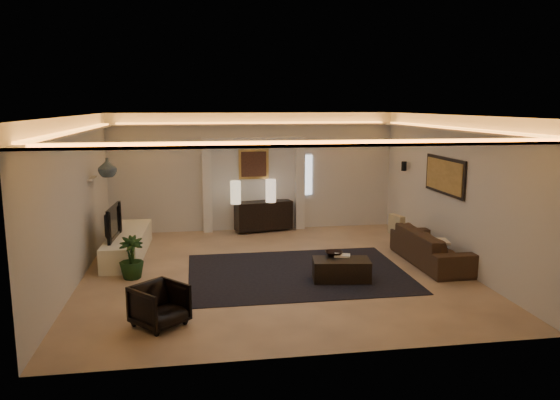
{
  "coord_description": "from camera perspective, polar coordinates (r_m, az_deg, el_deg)",
  "views": [
    {
      "loc": [
        -1.43,
        -9.62,
        3.1
      ],
      "look_at": [
        0.2,
        0.6,
        1.25
      ],
      "focal_mm": 34.44,
      "sensor_mm": 36.0,
      "label": 1
    }
  ],
  "objects": [
    {
      "name": "magazine",
      "position": [
        9.8,
        6.63,
        -5.77
      ],
      "size": [
        0.33,
        0.28,
        0.03
      ],
      "primitive_type": "cube",
      "rotation": [
        0.0,
        0.0,
        -0.31
      ],
      "color": "silver",
      "rests_on": "coffee_table"
    },
    {
      "name": "plant",
      "position": [
        10.04,
        -15.51,
        -5.93
      ],
      "size": [
        0.48,
        0.48,
        0.77
      ],
      "primitive_type": "imported",
      "rotation": [
        0.0,
        0.0,
        0.14
      ],
      "color": "black",
      "rests_on": "ground"
    },
    {
      "name": "bowl",
      "position": [
        9.83,
        5.73,
        -5.55
      ],
      "size": [
        0.36,
        0.36,
        0.08
      ],
      "primitive_type": "imported",
      "rotation": [
        0.0,
        0.0,
        -0.13
      ],
      "color": "black",
      "rests_on": "coffee_table"
    },
    {
      "name": "console",
      "position": [
        13.25,
        -1.77,
        -1.63
      ],
      "size": [
        1.45,
        0.72,
        0.7
      ],
      "primitive_type": "cube",
      "rotation": [
        0.0,
        0.0,
        0.21
      ],
      "color": "black",
      "rests_on": "ground"
    },
    {
      "name": "area_rug",
      "position": [
        10.08,
        1.86,
        -7.74
      ],
      "size": [
        4.0,
        3.0,
        0.01
      ],
      "primitive_type": "cube",
      "color": "black",
      "rests_on": "ground"
    },
    {
      "name": "sofa",
      "position": [
        11.01,
        15.9,
        -4.83
      ],
      "size": [
        2.27,
        0.92,
        0.66
      ],
      "primitive_type": "imported",
      "rotation": [
        0.0,
        0.0,
        1.59
      ],
      "color": "#3C2915",
      "rests_on": "ground"
    },
    {
      "name": "floor",
      "position": [
        10.2,
        -0.58,
        -7.55
      ],
      "size": [
        7.0,
        7.0,
        0.0
      ],
      "primitive_type": "plane",
      "color": "tan",
      "rests_on": "ground"
    },
    {
      "name": "ginger_jar",
      "position": [
        11.22,
        -17.86,
        3.3
      ],
      "size": [
        0.4,
        0.4,
        0.38
      ],
      "primitive_type": "imported",
      "rotation": [
        0.0,
        0.0,
        0.11
      ],
      "color": "#444E60",
      "rests_on": "wall_niche"
    },
    {
      "name": "wall_left",
      "position": [
        9.98,
        -20.9,
        -0.05
      ],
      "size": [
        0.0,
        7.0,
        7.0
      ],
      "primitive_type": "plane",
      "rotation": [
        1.57,
        0.0,
        1.57
      ],
      "color": "silver",
      "rests_on": "ground"
    },
    {
      "name": "cove_soffit",
      "position": [
        9.74,
        -0.61,
        7.31
      ],
      "size": [
        7.0,
        7.0,
        0.04
      ],
      "primitive_type": "cube",
      "color": "silver",
      "rests_on": "ceiling"
    },
    {
      "name": "painting_frame",
      "position": [
        13.25,
        -2.82,
        3.83
      ],
      "size": [
        0.74,
        0.04,
        0.74
      ],
      "primitive_type": "cube",
      "color": "tan",
      "rests_on": "wall_back"
    },
    {
      "name": "wall_front",
      "position": [
        6.49,
        3.97,
        -4.59
      ],
      "size": [
        7.0,
        0.0,
        7.0
      ],
      "primitive_type": "plane",
      "rotation": [
        -1.57,
        0.0,
        0.0
      ],
      "color": "silver",
      "rests_on": "ground"
    },
    {
      "name": "art_panel_frame",
      "position": [
        11.15,
        17.11,
        2.47
      ],
      "size": [
        0.04,
        1.64,
        0.74
      ],
      "primitive_type": "cube",
      "color": "black",
      "rests_on": "wall_right"
    },
    {
      "name": "wall_sconce",
      "position": [
        12.84,
        13.03,
        3.52
      ],
      "size": [
        0.12,
        0.12,
        0.22
      ],
      "primitive_type": "cylinder",
      "color": "black",
      "rests_on": "wall_right"
    },
    {
      "name": "media_ledge",
      "position": [
        11.59,
        -15.83,
        -4.61
      ],
      "size": [
        0.77,
        2.73,
        0.51
      ],
      "primitive_type": "cube",
      "rotation": [
        0.0,
        0.0,
        -0.03
      ],
      "color": "white",
      "rests_on": "ground"
    },
    {
      "name": "pilaster_right",
      "position": [
        13.42,
        2.13,
        1.55
      ],
      "size": [
        0.22,
        0.2,
        2.2
      ],
      "primitive_type": "cube",
      "color": "silver",
      "rests_on": "ground"
    },
    {
      "name": "coffee_table",
      "position": [
        9.67,
        6.53,
        -7.35
      ],
      "size": [
        1.07,
        0.69,
        0.37
      ],
      "primitive_type": "cube",
      "rotation": [
        0.0,
        0.0,
        -0.15
      ],
      "color": "black",
      "rests_on": "ground"
    },
    {
      "name": "lamp_left",
      "position": [
        12.84,
        -4.74,
        1.09
      ],
      "size": [
        0.29,
        0.29,
        0.55
      ],
      "primitive_type": "cylinder",
      "rotation": [
        0.0,
        0.0,
        0.19
      ],
      "color": "#F7E3B2",
      "rests_on": "console"
    },
    {
      "name": "pilaster_left",
      "position": [
        13.17,
        -7.74,
        1.31
      ],
      "size": [
        0.22,
        0.2,
        2.2
      ],
      "primitive_type": "cube",
      "color": "silver",
      "rests_on": "ground"
    },
    {
      "name": "art_panel_gold",
      "position": [
        11.14,
        16.99,
        2.47
      ],
      "size": [
        0.02,
        1.5,
        0.62
      ],
      "primitive_type": "cube",
      "color": "tan",
      "rests_on": "wall_right"
    },
    {
      "name": "daylight_slit",
      "position": [
        13.5,
        2.9,
        2.67
      ],
      "size": [
        0.25,
        0.03,
        1.0
      ],
      "primitive_type": "cube",
      "color": "white",
      "rests_on": "wall_back"
    },
    {
      "name": "armchair",
      "position": [
        7.9,
        -12.67,
        -10.85
      ],
      "size": [
        0.93,
        0.93,
        0.61
      ],
      "primitive_type": "imported",
      "rotation": [
        0.0,
        0.0,
        0.73
      ],
      "color": "#312920",
      "rests_on": "ground"
    },
    {
      "name": "wall_niche",
      "position": [
        11.29,
        -19.25,
        2.19
      ],
      "size": [
        0.1,
        0.55,
        0.04
      ],
      "primitive_type": "cube",
      "color": "silver",
      "rests_on": "wall_left"
    },
    {
      "name": "lamp_right",
      "position": [
        13.03,
        -0.99,
        1.25
      ],
      "size": [
        0.29,
        0.29,
        0.56
      ],
      "primitive_type": "cylinder",
      "rotation": [
        0.0,
        0.0,
        -0.16
      ],
      "color": "#FEE0BE",
      "rests_on": "console"
    },
    {
      "name": "alcove_header",
      "position": [
        13.12,
        -2.8,
        6.41
      ],
      "size": [
        2.52,
        0.2,
        0.12
      ],
      "primitive_type": "cube",
      "color": "silver",
      "rests_on": "wall_back"
    },
    {
      "name": "throw_blanket",
      "position": [
        10.55,
        16.11,
        -4.25
      ],
      "size": [
        0.56,
        0.49,
        0.05
      ],
      "primitive_type": "cube",
      "rotation": [
        0.0,
        0.0,
        -0.19
      ],
      "color": "#F1E5C7",
      "rests_on": "sofa"
    },
    {
      "name": "ceiling",
      "position": [
        9.73,
        -0.61,
        8.96
      ],
      "size": [
        7.0,
        7.0,
        0.0
      ],
      "primitive_type": "plane",
      "rotation": [
        3.14,
        0.0,
        0.0
      ],
      "color": "white",
      "rests_on": "ground"
    },
    {
      "name": "tv",
      "position": [
        11.12,
        -17.77,
        -2.41
      ],
      "size": [
        1.14,
        0.22,
        0.65
      ],
      "primitive_type": "imported",
      "rotation": [
        0.0,
        0.0,
        1.51
      ],
      "color": "black",
      "rests_on": "media_ledge"
    },
    {
      "name": "wall_back",
      "position": [
        13.3,
        -2.82,
        2.99
      ],
      "size": [
        7.0,
        0.0,
        7.0
      ],
      "primitive_type": "plane",
      "rotation": [
        1.57,
        0.0,
        0.0
      ],
      "color": "silver",
      "rests_on": "ground"
    },
    {
      "name": "throw_pillow",
      "position": [
        11.77,
        12.26,
        -2.61
      ],
      "size": [
        0.23,
        0.45,
        0.43
      ],
      "primitive_type": "cube",
      "rotation": [
        0.0,
        0.0,
        0.25
      ],
      "color": "tan",
      "rests_on": "sofa"
    },
    {
      "name": "figurine",
      "position": [
        12.41,
        -16.85,
        -1.74
      ],
      "size": [
        0.19,
        0.19,
        0.42
      ],
      "primitive_type": "cylinder",
      "rotation": [
        0.0,
        0.0,
        -0.24
      ],
      "color": "black",
      "rests_on": "media_ledge"
    },
    {
      "name": "wall_right",
      "position": [
        10.93,
        17.87,
        0.96
      ],
      "size": [
        0.0,
        7.0,
        7.0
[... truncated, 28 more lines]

